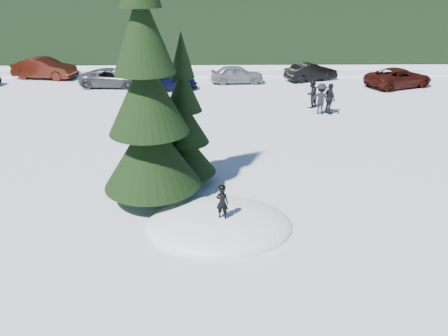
{
  "coord_description": "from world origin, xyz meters",
  "views": [
    {
      "loc": [
        -0.05,
        -11.45,
        6.91
      ],
      "look_at": [
        0.18,
        1.89,
        1.1
      ],
      "focal_mm": 35.0,
      "sensor_mm": 36.0,
      "label": 1
    }
  ],
  "objects_px": {
    "spruce_tall": "(148,104)",
    "car_3": "(165,81)",
    "spruce_short": "(184,127)",
    "car_4": "(237,74)",
    "adult_1": "(330,99)",
    "adult_0": "(312,94)",
    "car_1": "(44,68)",
    "child_skier": "(222,203)",
    "car_6": "(399,77)",
    "car_2": "(113,78)",
    "car_5": "(311,72)",
    "adult_2": "(321,99)"
  },
  "relations": [
    {
      "from": "car_2",
      "to": "car_5",
      "type": "bearing_deg",
      "value": -78.96
    },
    {
      "from": "spruce_short",
      "to": "adult_0",
      "type": "height_order",
      "value": "spruce_short"
    },
    {
      "from": "car_1",
      "to": "car_6",
      "type": "relative_size",
      "value": 0.99
    },
    {
      "from": "adult_1",
      "to": "car_2",
      "type": "bearing_deg",
      "value": 45.75
    },
    {
      "from": "car_3",
      "to": "car_4",
      "type": "distance_m",
      "value": 5.31
    },
    {
      "from": "spruce_tall",
      "to": "spruce_short",
      "type": "bearing_deg",
      "value": 54.46
    },
    {
      "from": "adult_0",
      "to": "car_1",
      "type": "distance_m",
      "value": 20.06
    },
    {
      "from": "car_2",
      "to": "car_4",
      "type": "distance_m",
      "value": 8.64
    },
    {
      "from": "spruce_tall",
      "to": "child_skier",
      "type": "height_order",
      "value": "spruce_tall"
    },
    {
      "from": "child_skier",
      "to": "adult_2",
      "type": "distance_m",
      "value": 13.42
    },
    {
      "from": "car_1",
      "to": "car_3",
      "type": "xyz_separation_m",
      "value": [
        9.33,
        -3.81,
        -0.13
      ]
    },
    {
      "from": "spruce_tall",
      "to": "child_skier",
      "type": "distance_m",
      "value": 3.9
    },
    {
      "from": "adult_1",
      "to": "car_1",
      "type": "distance_m",
      "value": 21.29
    },
    {
      "from": "adult_1",
      "to": "car_6",
      "type": "bearing_deg",
      "value": -61.76
    },
    {
      "from": "spruce_short",
      "to": "child_skier",
      "type": "distance_m",
      "value": 3.92
    },
    {
      "from": "car_2",
      "to": "car_1",
      "type": "bearing_deg",
      "value": 67.4
    },
    {
      "from": "spruce_tall",
      "to": "car_4",
      "type": "height_order",
      "value": "spruce_tall"
    },
    {
      "from": "adult_1",
      "to": "car_1",
      "type": "xyz_separation_m",
      "value": [
        -18.99,
        9.61,
        -0.09
      ]
    },
    {
      "from": "spruce_short",
      "to": "car_4",
      "type": "relative_size",
      "value": 1.44
    },
    {
      "from": "spruce_tall",
      "to": "car_3",
      "type": "relative_size",
      "value": 1.98
    },
    {
      "from": "spruce_tall",
      "to": "adult_1",
      "type": "bearing_deg",
      "value": 50.3
    },
    {
      "from": "spruce_tall",
      "to": "adult_0",
      "type": "distance_m",
      "value": 13.88
    },
    {
      "from": "child_skier",
      "to": "car_2",
      "type": "xyz_separation_m",
      "value": [
        -7.28,
        18.96,
        -0.35
      ]
    },
    {
      "from": "car_2",
      "to": "car_6",
      "type": "height_order",
      "value": "car_6"
    },
    {
      "from": "spruce_short",
      "to": "car_1",
      "type": "relative_size",
      "value": 1.15
    },
    {
      "from": "child_skier",
      "to": "adult_1",
      "type": "height_order",
      "value": "adult_1"
    },
    {
      "from": "car_6",
      "to": "spruce_short",
      "type": "bearing_deg",
      "value": 115.4
    },
    {
      "from": "spruce_tall",
      "to": "car_1",
      "type": "height_order",
      "value": "spruce_tall"
    },
    {
      "from": "adult_1",
      "to": "car_4",
      "type": "height_order",
      "value": "adult_1"
    },
    {
      "from": "car_4",
      "to": "car_5",
      "type": "bearing_deg",
      "value": -84.03
    },
    {
      "from": "spruce_short",
      "to": "car_2",
      "type": "bearing_deg",
      "value": 111.22
    },
    {
      "from": "spruce_short",
      "to": "car_5",
      "type": "height_order",
      "value": "spruce_short"
    },
    {
      "from": "car_4",
      "to": "car_2",
      "type": "bearing_deg",
      "value": 94.31
    },
    {
      "from": "car_3",
      "to": "child_skier",
      "type": "bearing_deg",
      "value": 178.34
    },
    {
      "from": "adult_2",
      "to": "car_3",
      "type": "xyz_separation_m",
      "value": [
        -9.2,
        5.76,
        -0.21
      ]
    },
    {
      "from": "car_4",
      "to": "spruce_tall",
      "type": "bearing_deg",
      "value": 166.29
    },
    {
      "from": "adult_1",
      "to": "adult_2",
      "type": "xyz_separation_m",
      "value": [
        -0.46,
        0.05,
        -0.01
      ]
    },
    {
      "from": "car_1",
      "to": "adult_1",
      "type": "bearing_deg",
      "value": -105.59
    },
    {
      "from": "spruce_short",
      "to": "car_3",
      "type": "relative_size",
      "value": 1.23
    },
    {
      "from": "adult_0",
      "to": "car_3",
      "type": "distance_m",
      "value": 10.0
    },
    {
      "from": "child_skier",
      "to": "car_3",
      "type": "relative_size",
      "value": 0.23
    },
    {
      "from": "adult_0",
      "to": "car_6",
      "type": "bearing_deg",
      "value": 170.22
    },
    {
      "from": "child_skier",
      "to": "car_6",
      "type": "bearing_deg",
      "value": -108.14
    },
    {
      "from": "car_1",
      "to": "child_skier",
      "type": "bearing_deg",
      "value": -137.99
    },
    {
      "from": "car_6",
      "to": "car_1",
      "type": "bearing_deg",
      "value": 60.44
    },
    {
      "from": "spruce_short",
      "to": "adult_0",
      "type": "distance_m",
      "value": 12.0
    },
    {
      "from": "spruce_tall",
      "to": "car_6",
      "type": "xyz_separation_m",
      "value": [
        14.66,
        16.46,
        -2.66
      ]
    },
    {
      "from": "child_skier",
      "to": "adult_0",
      "type": "relative_size",
      "value": 0.62
    },
    {
      "from": "spruce_short",
      "to": "car_6",
      "type": "height_order",
      "value": "spruce_short"
    },
    {
      "from": "spruce_short",
      "to": "adult_1",
      "type": "distance_m",
      "value": 11.39
    }
  ]
}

